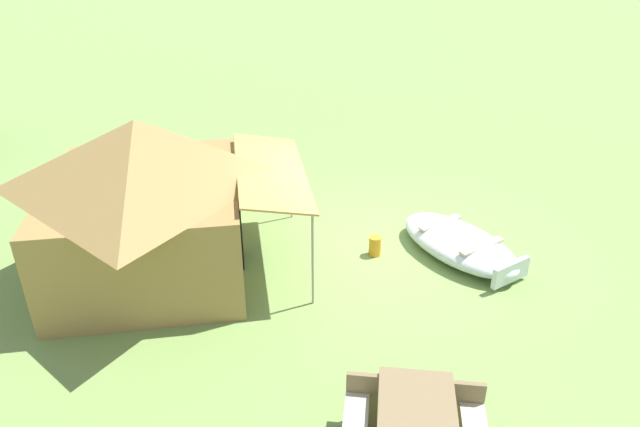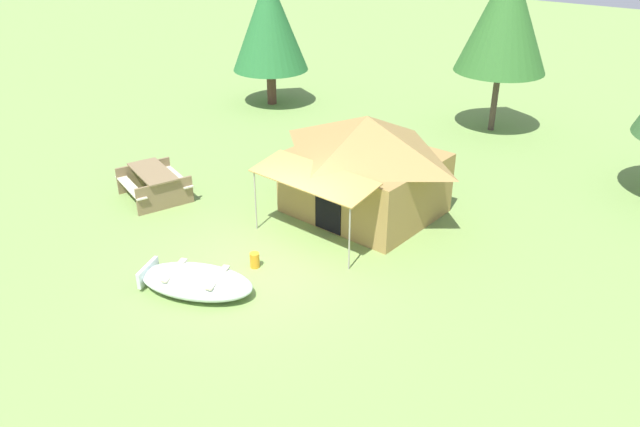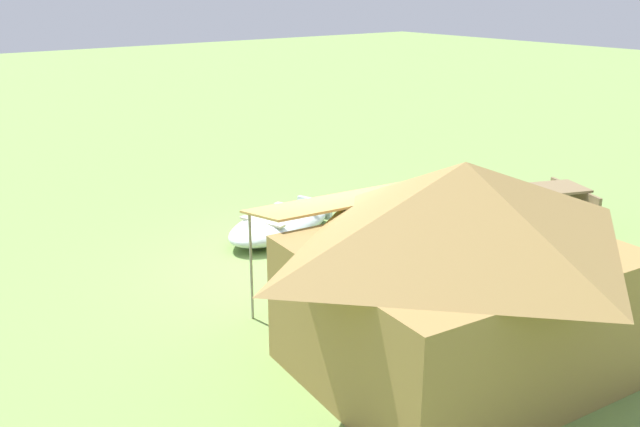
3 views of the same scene
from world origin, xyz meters
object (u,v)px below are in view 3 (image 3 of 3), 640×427
picnic_table (538,204)px  cooler_box (395,329)px  canvas_cabin_tent (458,267)px  fuel_can (308,255)px  beached_rowboat (280,224)px

picnic_table → cooler_box: size_ratio=3.86×
canvas_cabin_tent → picnic_table: canvas_cabin_tent is taller
canvas_cabin_tent → cooler_box: canvas_cabin_tent is taller
picnic_table → fuel_can: bearing=-14.5°
beached_rowboat → fuel_can: bearing=74.5°
fuel_can → picnic_table: bearing=165.5°
canvas_cabin_tent → cooler_box: size_ratio=7.79×
beached_rowboat → cooler_box: beached_rowboat is taller
picnic_table → cooler_box: 5.23m
beached_rowboat → picnic_table: (-3.97, 2.49, 0.25)m
picnic_table → canvas_cabin_tent: bearing=26.8°
beached_rowboat → picnic_table: size_ratio=1.23×
fuel_can → beached_rowboat: bearing=-105.5°
beached_rowboat → picnic_table: bearing=147.9°
canvas_cabin_tent → cooler_box: bearing=-85.0°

